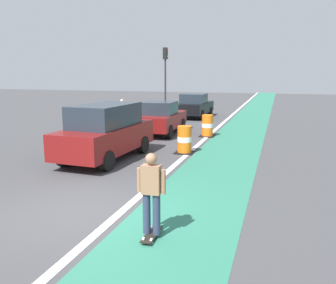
{
  "coord_description": "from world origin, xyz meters",
  "views": [
    {
      "loc": [
        4.24,
        -6.87,
        3.17
      ],
      "look_at": [
        1.09,
        3.22,
        1.1
      ],
      "focal_mm": 38.06,
      "sensor_mm": 36.0,
      "label": 1
    }
  ],
  "objects_px": {
    "parked_sedan_second": "(160,118)",
    "traffic_barrel_mid": "(207,126)",
    "parked_sedan_third": "(194,106)",
    "traffic_barrel_front": "(184,140)",
    "parked_suv_nearest": "(106,132)",
    "pedestrian_crossing": "(122,112)",
    "traffic_light_corner": "(165,68)",
    "skateboarder_on_lane": "(151,193)"
  },
  "relations": [
    {
      "from": "traffic_barrel_front",
      "to": "pedestrian_crossing",
      "type": "relative_size",
      "value": 0.68
    },
    {
      "from": "parked_sedan_third",
      "to": "traffic_barrel_front",
      "type": "height_order",
      "value": "parked_sedan_third"
    },
    {
      "from": "traffic_barrel_front",
      "to": "pedestrian_crossing",
      "type": "distance_m",
      "value": 8.08
    },
    {
      "from": "parked_sedan_second",
      "to": "traffic_barrel_front",
      "type": "height_order",
      "value": "parked_sedan_second"
    },
    {
      "from": "parked_sedan_second",
      "to": "traffic_barrel_front",
      "type": "relative_size",
      "value": 3.8
    },
    {
      "from": "parked_suv_nearest",
      "to": "parked_sedan_third",
      "type": "bearing_deg",
      "value": 88.82
    },
    {
      "from": "parked_sedan_third",
      "to": "pedestrian_crossing",
      "type": "height_order",
      "value": "parked_sedan_third"
    },
    {
      "from": "skateboarder_on_lane",
      "to": "parked_sedan_third",
      "type": "bearing_deg",
      "value": 100.68
    },
    {
      "from": "traffic_light_corner",
      "to": "traffic_barrel_mid",
      "type": "bearing_deg",
      "value": -61.75
    },
    {
      "from": "parked_suv_nearest",
      "to": "traffic_barrel_mid",
      "type": "height_order",
      "value": "parked_suv_nearest"
    },
    {
      "from": "parked_sedan_third",
      "to": "parked_sedan_second",
      "type": "bearing_deg",
      "value": -91.12
    },
    {
      "from": "parked_suv_nearest",
      "to": "pedestrian_crossing",
      "type": "relative_size",
      "value": 2.91
    },
    {
      "from": "parked_suv_nearest",
      "to": "parked_sedan_second",
      "type": "bearing_deg",
      "value": 88.74
    },
    {
      "from": "parked_suv_nearest",
      "to": "traffic_barrel_mid",
      "type": "bearing_deg",
      "value": 65.61
    },
    {
      "from": "parked_sedan_second",
      "to": "traffic_barrel_mid",
      "type": "bearing_deg",
      "value": -0.67
    },
    {
      "from": "skateboarder_on_lane",
      "to": "traffic_barrel_front",
      "type": "xyz_separation_m",
      "value": [
        -1.28,
        7.37,
        -0.38
      ]
    },
    {
      "from": "parked_suv_nearest",
      "to": "pedestrian_crossing",
      "type": "height_order",
      "value": "parked_suv_nearest"
    },
    {
      "from": "pedestrian_crossing",
      "to": "traffic_light_corner",
      "type": "bearing_deg",
      "value": 89.27
    },
    {
      "from": "skateboarder_on_lane",
      "to": "parked_suv_nearest",
      "type": "xyz_separation_m",
      "value": [
        -3.78,
        5.53,
        0.12
      ]
    },
    {
      "from": "parked_sedan_second",
      "to": "parked_sedan_third",
      "type": "xyz_separation_m",
      "value": [
        0.14,
        7.24,
        0.0
      ]
    },
    {
      "from": "skateboarder_on_lane",
      "to": "parked_sedan_third",
      "type": "distance_m",
      "value": 18.96
    },
    {
      "from": "parked_suv_nearest",
      "to": "skateboarder_on_lane",
      "type": "bearing_deg",
      "value": -55.6
    },
    {
      "from": "parked_sedan_third",
      "to": "traffic_barrel_front",
      "type": "distance_m",
      "value": 11.48
    },
    {
      "from": "skateboarder_on_lane",
      "to": "pedestrian_crossing",
      "type": "bearing_deg",
      "value": 116.68
    },
    {
      "from": "traffic_barrel_mid",
      "to": "pedestrian_crossing",
      "type": "relative_size",
      "value": 0.68
    },
    {
      "from": "pedestrian_crossing",
      "to": "skateboarder_on_lane",
      "type": "bearing_deg",
      "value": -63.32
    },
    {
      "from": "parked_suv_nearest",
      "to": "traffic_light_corner",
      "type": "height_order",
      "value": "traffic_light_corner"
    },
    {
      "from": "pedestrian_crossing",
      "to": "parked_sedan_third",
      "type": "bearing_deg",
      "value": 58.84
    },
    {
      "from": "traffic_light_corner",
      "to": "parked_sedan_third",
      "type": "bearing_deg",
      "value": -43.07
    },
    {
      "from": "parked_sedan_second",
      "to": "traffic_light_corner",
      "type": "height_order",
      "value": "traffic_light_corner"
    },
    {
      "from": "skateboarder_on_lane",
      "to": "traffic_barrel_front",
      "type": "relative_size",
      "value": 1.55
    },
    {
      "from": "skateboarder_on_lane",
      "to": "parked_suv_nearest",
      "type": "bearing_deg",
      "value": 124.4
    },
    {
      "from": "parked_suv_nearest",
      "to": "pedestrian_crossing",
      "type": "bearing_deg",
      "value": 110.49
    },
    {
      "from": "parked_sedan_third",
      "to": "traffic_light_corner",
      "type": "relative_size",
      "value": 0.82
    },
    {
      "from": "parked_sedan_second",
      "to": "traffic_barrel_front",
      "type": "xyz_separation_m",
      "value": [
        2.38,
        -4.02,
        -0.3
      ]
    },
    {
      "from": "skateboarder_on_lane",
      "to": "parked_sedan_second",
      "type": "xyz_separation_m",
      "value": [
        -3.66,
        11.38,
        -0.08
      ]
    },
    {
      "from": "traffic_barrel_front",
      "to": "traffic_barrel_mid",
      "type": "xyz_separation_m",
      "value": [
        0.14,
        3.99,
        0.0
      ]
    },
    {
      "from": "parked_sedan_third",
      "to": "pedestrian_crossing",
      "type": "bearing_deg",
      "value": -121.16
    },
    {
      "from": "traffic_barrel_front",
      "to": "parked_sedan_second",
      "type": "bearing_deg",
      "value": 120.59
    },
    {
      "from": "parked_sedan_third",
      "to": "traffic_light_corner",
      "type": "xyz_separation_m",
      "value": [
        -3.09,
        2.89,
        2.67
      ]
    },
    {
      "from": "parked_sedan_second",
      "to": "parked_suv_nearest",
      "type": "bearing_deg",
      "value": -91.26
    },
    {
      "from": "skateboarder_on_lane",
      "to": "pedestrian_crossing",
      "type": "relative_size",
      "value": 1.05
    }
  ]
}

